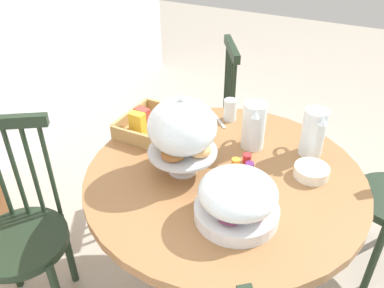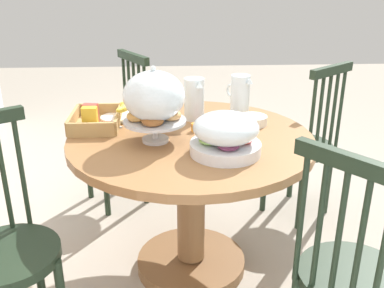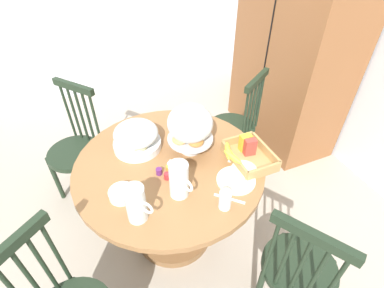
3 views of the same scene
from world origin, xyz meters
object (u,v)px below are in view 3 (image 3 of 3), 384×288
Objects in this scene: pastry_stand_with_dome at (190,125)px; wooden_armoire at (295,42)px; windsor_chair_near_window at (77,151)px; china_plate_small at (244,170)px; cereal_bowl at (122,194)px; fruit_platter_covered at (136,137)px; drinking_glass at (225,200)px; dining_table at (171,188)px; china_plate_large at (236,180)px; windsor_chair_facing_door at (298,271)px; orange_juice_pitcher at (179,181)px; milk_pitcher at (136,205)px; cereal_basket at (247,154)px; windsor_chair_far_side at (234,129)px.

wooden_armoire is at bearing 118.50° from pastry_stand_with_dome.
windsor_chair_near_window is 1.33m from china_plate_small.
china_plate_small is 1.07× the size of cereal_bowl.
fruit_platter_covered is at bearing 39.11° from windsor_chair_near_window.
wooden_armoire is at bearing 117.02° from cereal_bowl.
fruit_platter_covered is at bearing -155.67° from drinking_glass.
dining_table is 5.20× the size of china_plate_large.
wooden_armoire is 1.91m from windsor_chair_facing_door.
pastry_stand_with_dome reaches higher than orange_juice_pitcher.
windsor_chair_facing_door is at bearing 6.56° from china_plate_small.
windsor_chair_near_window reaches higher than fruit_platter_covered.
pastry_stand_with_dome is 2.29× the size of china_plate_small.
wooden_armoire is 1.77m from drinking_glass.
milk_pitcher is 0.74m from cereal_basket.
fruit_platter_covered is at bearing -71.02° from wooden_armoire.
windsor_chair_far_side is (0.23, 1.26, 0.00)m from windsor_chair_near_window.
drinking_glass is (-0.34, -0.28, 0.34)m from windsor_chair_facing_door.
windsor_chair_far_side is 0.98m from fruit_platter_covered.
dining_table is 0.87m from windsor_chair_far_side.
fruit_platter_covered is 1.42× the size of milk_pitcher.
cereal_basket is at bearing -25.56° from windsor_chair_far_side.
china_plate_large is 0.63m from cereal_bowl.
china_plate_large is (0.04, 0.33, -0.09)m from orange_juice_pitcher.
orange_juice_pitcher is 0.41m from china_plate_small.
windsor_chair_far_side reaches higher than china_plate_large.
fruit_platter_covered reaches higher than dining_table.
wooden_armoire is at bearing 145.96° from windsor_chair_facing_door.
china_plate_large is (0.98, 0.82, 0.29)m from windsor_chair_near_window.
windsor_chair_far_side is at bearing 122.16° from dining_table.
drinking_glass is (0.88, -0.59, 0.34)m from windsor_chair_far_side.
fruit_platter_covered reaches higher than drinking_glass.
dining_table is 10.40× the size of drinking_glass.
china_plate_large is at bearing 82.93° from orange_juice_pitcher.
pastry_stand_with_dome is at bearing 147.63° from orange_juice_pitcher.
windsor_chair_far_side is 6.96× the size of cereal_bowl.
windsor_chair_facing_door is at bearing 39.95° from drinking_glass.
windsor_chair_facing_door is 0.79m from orange_juice_pitcher.
orange_juice_pitcher is at bearing -137.87° from windsor_chair_facing_door.
cereal_bowl reaches higher than dining_table.
windsor_chair_near_window is 1.74m from windsor_chair_facing_door.
dining_table is 7.63× the size of china_plate_small.
cereal_bowl is at bearing -102.94° from china_plate_large.
wooden_armoire reaches higher than orange_juice_pitcher.
china_plate_large is (-0.02, 0.57, -0.09)m from milk_pitcher.
china_plate_large is at bearing -59.34° from china_plate_small.
cereal_bowl is (0.61, -1.06, 0.31)m from windsor_chair_far_side.
dining_table is 1.17× the size of windsor_chair_far_side.
orange_juice_pitcher reaches higher than cereal_bowl.
orange_juice_pitcher is 0.31m from cereal_bowl.
cereal_bowl reaches higher than china_plate_small.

